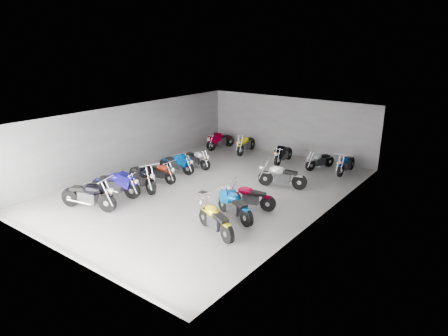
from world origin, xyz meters
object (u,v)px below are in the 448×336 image
at_px(motorcycle_left_c, 142,177).
at_px(motorcycle_back_b, 246,144).
at_px(drain_grate, 203,192).
at_px(motorcycle_right_f, 282,176).
at_px(motorcycle_left_b, 116,184).
at_px(motorcycle_left_e, 177,163).
at_px(motorcycle_right_b, 215,219).
at_px(motorcycle_right_c, 234,205).
at_px(motorcycle_left_d, 159,172).
at_px(motorcycle_back_d, 283,154).
at_px(motorcycle_back_a, 220,140).
at_px(motorcycle_right_d, 250,197).
at_px(motorcycle_left_f, 196,159).
at_px(motorcycle_back_f, 346,164).
at_px(motorcycle_back_e, 320,160).
at_px(motorcycle_left_a, 89,195).

xyz_separation_m(motorcycle_left_c, motorcycle_back_b, (0.30, 7.51, -0.03)).
distance_m(drain_grate, motorcycle_right_f, 3.49).
relative_size(motorcycle_left_b, motorcycle_left_e, 1.10).
height_order(motorcycle_right_b, motorcycle_right_c, motorcycle_right_c).
bearing_deg(drain_grate, motorcycle_right_b, -44.11).
relative_size(motorcycle_left_d, motorcycle_back_d, 0.94).
relative_size(motorcycle_left_b, motorcycle_back_a, 1.04).
bearing_deg(motorcycle_right_d, motorcycle_right_b, 168.79).
relative_size(motorcycle_left_b, motorcycle_right_d, 1.14).
relative_size(motorcycle_left_e, motorcycle_back_a, 0.95).
bearing_deg(motorcycle_back_d, motorcycle_right_f, 113.04).
bearing_deg(motorcycle_right_b, motorcycle_left_f, 67.34).
height_order(motorcycle_right_b, motorcycle_back_f, motorcycle_right_b).
relative_size(motorcycle_right_f, motorcycle_back_b, 0.96).
relative_size(motorcycle_back_d, motorcycle_back_f, 1.01).
height_order(drain_grate, motorcycle_right_d, motorcycle_right_d).
height_order(motorcycle_left_b, motorcycle_back_e, motorcycle_left_b).
xyz_separation_m(motorcycle_left_c, motorcycle_back_e, (4.90, 7.26, -0.12)).
xyz_separation_m(motorcycle_left_d, motorcycle_right_f, (4.78, 2.69, 0.06)).
bearing_deg(motorcycle_left_f, motorcycle_back_d, 141.22).
height_order(motorcycle_left_c, motorcycle_back_d, motorcycle_left_c).
bearing_deg(motorcycle_back_e, motorcycle_back_a, 19.49).
xyz_separation_m(drain_grate, motorcycle_left_a, (-2.32, -3.95, 0.57)).
bearing_deg(motorcycle_back_d, drain_grate, 78.92).
bearing_deg(motorcycle_back_b, motorcycle_back_d, 160.80).
bearing_deg(motorcycle_back_b, motorcycle_left_b, 76.87).
distance_m(motorcycle_left_d, motorcycle_back_d, 6.68).
height_order(motorcycle_left_e, motorcycle_right_d, motorcycle_left_e).
bearing_deg(motorcycle_left_c, motorcycle_left_b, 5.88).
relative_size(motorcycle_left_b, motorcycle_right_c, 1.08).
bearing_deg(motorcycle_left_f, motorcycle_back_a, -156.87).
relative_size(motorcycle_left_b, motorcycle_left_f, 1.14).
distance_m(drain_grate, motorcycle_back_e, 6.53).
bearing_deg(motorcycle_right_d, motorcycle_left_f, 45.55).
relative_size(motorcycle_left_a, motorcycle_left_e, 1.15).
distance_m(motorcycle_left_b, motorcycle_left_d, 2.34).
bearing_deg(motorcycle_back_a, motorcycle_left_d, 111.42).
bearing_deg(motorcycle_right_d, motorcycle_back_a, 28.39).
distance_m(motorcycle_left_d, motorcycle_back_e, 7.92).
bearing_deg(motorcycle_left_c, motorcycle_left_a, 16.96).
height_order(motorcycle_left_b, motorcycle_left_f, motorcycle_left_b).
bearing_deg(motorcycle_left_b, motorcycle_left_d, 158.72).
height_order(motorcycle_back_b, motorcycle_back_f, motorcycle_back_b).
distance_m(motorcycle_left_a, motorcycle_back_f, 11.80).
bearing_deg(motorcycle_right_f, motorcycle_back_f, -40.44).
xyz_separation_m(motorcycle_left_b, motorcycle_right_d, (5.08, 2.27, -0.07)).
bearing_deg(motorcycle_right_b, motorcycle_right_d, 26.84).
bearing_deg(motorcycle_left_b, drain_grate, 116.22).
height_order(motorcycle_left_a, motorcycle_right_d, motorcycle_left_a).
relative_size(motorcycle_left_a, motorcycle_back_e, 1.29).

